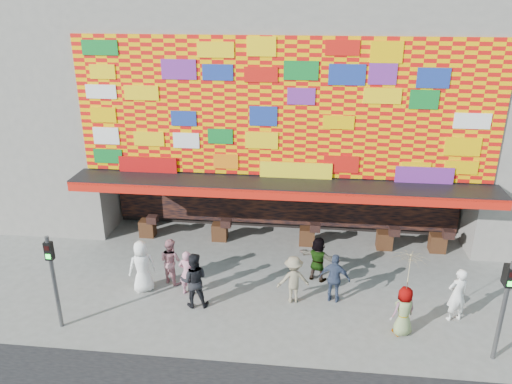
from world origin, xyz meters
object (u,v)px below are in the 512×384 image
ped_i (171,261)px  ped_b (187,273)px  ped_a (142,266)px  ped_g (404,311)px  ped_c (194,280)px  signal_left (53,272)px  ped_f (318,259)px  ped_e (335,278)px  ped_d (293,280)px  ped_h (457,295)px  signal_right (505,300)px  parasol (409,269)px

ped_i → ped_b: bearing=165.8°
ped_a → ped_g: (8.23, -1.37, -0.13)m
ped_c → signal_left: bearing=13.3°
ped_f → ped_i: ped_i is taller
ped_g → ped_i: size_ratio=0.95×
ped_a → ped_e: (6.31, 0.10, -0.07)m
ped_b → ped_e: bearing=-172.4°
ped_a → ped_i: ped_a is taller
ped_d → ped_h: 4.94m
signal_right → ped_d: 6.05m
signal_left → ped_f: 8.45m
ped_g → ped_h: (1.69, 0.88, 0.10)m
ped_c → parasol: bearing=164.8°
ped_d → ped_g: ped_d is taller
ped_b → ped_h: size_ratio=0.90×
ped_a → ped_g: ped_a is taller
ped_c → ped_g: ped_c is taller
ped_a → ped_b: (1.53, -0.04, -0.12)m
ped_h → ped_f: bearing=-42.8°
ped_i → ped_e: bearing=-157.9°
ped_d → ped_f: (0.78, 1.41, -0.00)m
signal_right → ped_g: 2.70m
ped_d → ped_g: bearing=145.2°
ped_h → ped_a: bearing=-21.8°
signal_left → signal_right: size_ratio=1.00×
signal_right → ped_d: signal_right is taller
ped_c → ped_e: 4.48m
ped_e → ped_g: bearing=155.8°
ped_h → parasol: 2.31m
ped_d → signal_right: bearing=146.3°
parasol → ped_b: bearing=168.8°
signal_left → ped_b: bearing=32.4°
ped_b → signal_right: bearing=172.6°
ped_e → ped_g: ped_e is taller
signal_right → parasol: 2.49m
ped_b → ped_d: ped_d is taller
ped_c → ped_d: size_ratio=1.15×
ped_g → ped_h: ped_h is taller
ped_a → ped_h: bearing=148.5°
signal_right → ped_b: (-9.04, 2.13, -1.07)m
ped_h → ped_i: 9.21m
ped_c → ped_d: ped_c is taller
ped_e → parasol: size_ratio=0.88×
ped_b → ped_a: bearing=4.3°
ped_b → ped_f: size_ratio=0.98×
ped_a → ped_b: bearing=149.7°
ped_h → ped_g: bearing=8.4°
signal_right → ped_i: (-9.78, 2.79, -1.04)m
signal_left → ped_a: signal_left is taller
ped_b → parasol: (6.70, -1.32, 1.39)m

